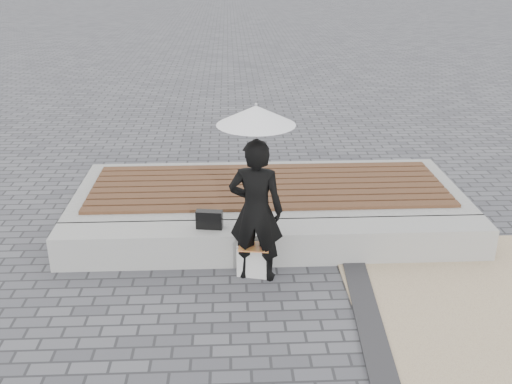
% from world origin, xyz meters
% --- Properties ---
extents(ground, '(80.00, 80.00, 0.00)m').
position_xyz_m(ground, '(0.00, 0.00, 0.00)').
color(ground, '#4E4F53').
rests_on(ground, ground).
extents(edging_band, '(0.61, 5.20, 0.04)m').
position_xyz_m(edging_band, '(0.75, -0.50, 0.02)').
color(edging_band, '#2A292B').
rests_on(edging_band, ground).
extents(seating_ledge, '(5.00, 0.45, 0.40)m').
position_xyz_m(seating_ledge, '(0.00, 1.60, 0.20)').
color(seating_ledge, gray).
rests_on(seating_ledge, ground).
extents(timber_platform, '(5.00, 2.00, 0.40)m').
position_xyz_m(timber_platform, '(0.00, 2.80, 0.20)').
color(timber_platform, '#989994').
rests_on(timber_platform, ground).
extents(timber_decking, '(4.60, 1.60, 0.04)m').
position_xyz_m(timber_decking, '(0.00, 2.80, 0.42)').
color(timber_decking, brown).
rests_on(timber_decking, timber_platform).
extents(woman, '(0.64, 0.48, 1.57)m').
position_xyz_m(woman, '(-0.24, 1.19, 0.79)').
color(woman, black).
rests_on(woman, ground).
extents(parasol, '(0.79, 0.79, 1.00)m').
position_xyz_m(parasol, '(-0.24, 1.19, 1.81)').
color(parasol, '#B9B9BE').
rests_on(parasol, ground).
extents(handbag, '(0.31, 0.15, 0.21)m').
position_xyz_m(handbag, '(-0.74, 1.60, 0.50)').
color(handbag, black).
rests_on(handbag, seating_ledge).
extents(canvas_tote, '(0.38, 0.23, 0.37)m').
position_xyz_m(canvas_tote, '(-0.26, 1.22, 0.19)').
color(canvas_tote, silver).
rests_on(canvas_tote, ground).
extents(magazine, '(0.36, 0.28, 0.01)m').
position_xyz_m(magazine, '(-0.26, 1.17, 0.38)').
color(magazine, '#D33840').
rests_on(magazine, canvas_tote).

